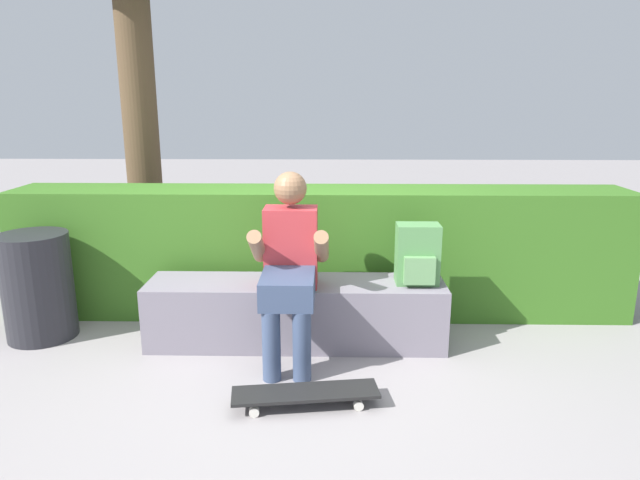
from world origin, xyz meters
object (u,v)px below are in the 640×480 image
bench_main (296,312)px  trash_bin (38,286)px  backpack_on_bench (418,255)px  skateboard_near_person (306,393)px  person_skater (290,262)px

bench_main → trash_bin: size_ratio=2.68×
bench_main → backpack_on_bench: backpack_on_bench is taller
backpack_on_bench → skateboard_near_person: bearing=-130.9°
bench_main → person_skater: person_skater is taller
backpack_on_bench → bench_main: bearing=179.3°
bench_main → skateboard_near_person: 0.84m
bench_main → skateboard_near_person: bench_main is taller
person_skater → skateboard_near_person: (0.12, -0.61, -0.56)m
person_skater → trash_bin: bearing=171.0°
bench_main → trash_bin: 1.80m
person_skater → trash_bin: 1.81m
bench_main → trash_bin: (-1.79, 0.07, 0.15)m
bench_main → person_skater: bearing=-96.3°
skateboard_near_person → trash_bin: bearing=154.8°
person_skater → skateboard_near_person: bearing=-78.5°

